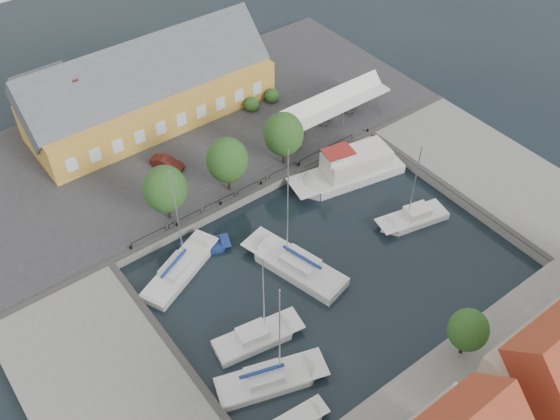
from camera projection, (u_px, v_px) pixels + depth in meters
name	position (u px, v px, depth m)	size (l,w,h in m)	color
ground	(318.00, 257.00, 58.96)	(140.00, 140.00, 0.00)	black
north_quay	(191.00, 134.00, 71.75)	(56.00, 26.00, 1.00)	#2D2D30
west_quay	(115.00, 397.00, 47.97)	(12.00, 24.00, 1.00)	slate
east_quay	(488.00, 172.00, 66.96)	(12.00, 24.00, 1.00)	slate
south_bank	(497.00, 420.00, 46.61)	(56.00, 14.00, 1.00)	slate
quay_edge_fittings	(288.00, 220.00, 60.94)	(56.00, 24.72, 0.40)	#383533
warehouse	(144.00, 92.00, 70.95)	(28.56, 14.00, 9.55)	gold
tent_canopy	(333.00, 103.00, 70.72)	(14.00, 4.00, 2.83)	silver
quay_trees	(227.00, 160.00, 61.55)	(18.20, 4.20, 6.30)	black
car_silver	(252.00, 51.00, 82.98)	(1.41, 3.51, 1.20)	#ADB0B5
car_red	(167.00, 163.00, 66.33)	(1.29, 3.69, 1.22)	#4F1612
center_sailboat	(296.00, 267.00, 57.57)	(5.61, 10.89, 14.25)	silver
trawler	(350.00, 170.00, 66.39)	(13.23, 6.15, 5.00)	silver
east_boat_b	(413.00, 219.00, 62.19)	(7.72, 3.99, 10.29)	silver
west_boat_a	(179.00, 271.00, 57.30)	(9.47, 6.26, 12.26)	silver
west_boat_c	(256.00, 338.00, 52.09)	(8.00, 3.76, 10.56)	silver
west_boat_d	(269.00, 381.00, 49.24)	(9.29, 5.37, 11.96)	silver
launch_nw	(205.00, 248.00, 59.64)	(5.07, 3.42, 0.88)	navy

